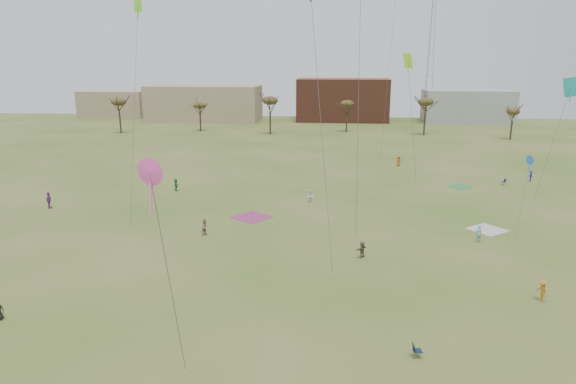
# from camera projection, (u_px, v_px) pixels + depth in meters

# --- Properties ---
(ground) EXTENTS (260.00, 260.00, 0.00)m
(ground) POSITION_uv_depth(u_px,v_px,m) (270.00, 313.00, 34.84)
(ground) COLOR #395A1C
(ground) RESTS_ON ground
(spectator_fore_b) EXTENTS (0.97, 1.02, 1.66)m
(spectator_fore_b) POSITION_uv_depth(u_px,v_px,m) (205.00, 227.00, 50.32)
(spectator_fore_b) COLOR #90735C
(spectator_fore_b) RESTS_ON ground
(spectator_fore_c) EXTENTS (1.21, 1.31, 1.46)m
(spectator_fore_c) POSITION_uv_depth(u_px,v_px,m) (362.00, 250.00, 44.56)
(spectator_fore_c) COLOR brown
(spectator_fore_c) RESTS_ON ground
(flyer_mid_b) EXTENTS (0.84, 1.16, 1.61)m
(flyer_mid_b) POSITION_uv_depth(u_px,v_px,m) (542.00, 290.00, 36.44)
(flyer_mid_b) COLOR #BC7923
(flyer_mid_b) RESTS_ON ground
(flyer_mid_c) EXTENTS (0.70, 0.57, 1.67)m
(flyer_mid_c) POSITION_uv_depth(u_px,v_px,m) (479.00, 234.00, 48.40)
(flyer_mid_c) COLOR #77BCC7
(flyer_mid_c) RESTS_ON ground
(spectator_mid_d) EXTENTS (0.66, 1.21, 1.96)m
(spectator_mid_d) POSITION_uv_depth(u_px,v_px,m) (49.00, 200.00, 59.50)
(spectator_mid_d) COLOR purple
(spectator_mid_d) RESTS_ON ground
(spectator_mid_e) EXTENTS (0.95, 0.87, 1.56)m
(spectator_mid_e) POSITION_uv_depth(u_px,v_px,m) (310.00, 196.00, 62.04)
(spectator_mid_e) COLOR white
(spectator_mid_e) RESTS_ON ground
(flyer_far_a) EXTENTS (1.08, 1.55, 1.61)m
(flyer_far_a) POSITION_uv_depth(u_px,v_px,m) (176.00, 185.00, 67.80)
(flyer_far_a) COLOR #287928
(flyer_far_a) RESTS_ON ground
(flyer_far_b) EXTENTS (0.95, 0.83, 1.64)m
(flyer_far_b) POSITION_uv_depth(u_px,v_px,m) (399.00, 161.00, 83.76)
(flyer_far_b) COLOR #A54D1C
(flyer_far_b) RESTS_ON ground
(flyer_far_c) EXTENTS (0.62, 1.03, 1.55)m
(flyer_far_c) POSITION_uv_depth(u_px,v_px,m) (530.00, 176.00, 73.08)
(flyer_far_c) COLOR navy
(flyer_far_c) RESTS_ON ground
(blanket_cream) EXTENTS (4.47, 4.47, 0.03)m
(blanket_cream) POSITION_uv_depth(u_px,v_px,m) (487.00, 230.00, 52.08)
(blanket_cream) COLOR beige
(blanket_cream) RESTS_ON ground
(blanket_plum) EXTENTS (4.85, 4.85, 0.03)m
(blanket_plum) POSITION_uv_depth(u_px,v_px,m) (252.00, 217.00, 56.25)
(blanket_plum) COLOR #962E69
(blanket_plum) RESTS_ON ground
(blanket_olive) EXTENTS (3.72, 3.72, 0.03)m
(blanket_olive) POSITION_uv_depth(u_px,v_px,m) (460.00, 187.00, 70.02)
(blanket_olive) COLOR #308447
(blanket_olive) RESTS_ON ground
(camp_chair_center) EXTENTS (0.61, 0.57, 0.87)m
(camp_chair_center) POSITION_uv_depth(u_px,v_px,m) (417.00, 353.00, 29.55)
(camp_chair_center) COLOR #121C33
(camp_chair_center) RESTS_ON ground
(camp_chair_right) EXTENTS (0.66, 0.63, 0.87)m
(camp_chair_right) POSITION_uv_depth(u_px,v_px,m) (503.00, 183.00, 70.92)
(camp_chair_right) COLOR #141E39
(camp_chair_right) RESTS_ON ground
(kites_aloft) EXTENTS (64.49, 61.40, 27.90)m
(kites_aloft) POSITION_uv_depth(u_px,v_px,m) (357.00, 13.00, 54.95)
(kites_aloft) COLOR #6CDB26
(kites_aloft) RESTS_ON ground
(tree_line) EXTENTS (117.44, 49.32, 8.91)m
(tree_line) POSITION_uv_depth(u_px,v_px,m) (307.00, 108.00, 109.61)
(tree_line) COLOR #3A2B1E
(tree_line) RESTS_ON ground
(building_tan) EXTENTS (32.00, 14.00, 10.00)m
(building_tan) POSITION_uv_depth(u_px,v_px,m) (204.00, 103.00, 147.88)
(building_tan) COLOR #937F60
(building_tan) RESTS_ON ground
(building_brick) EXTENTS (26.00, 16.00, 12.00)m
(building_brick) POSITION_uv_depth(u_px,v_px,m) (343.00, 100.00, 148.50)
(building_brick) COLOR brown
(building_brick) RESTS_ON ground
(building_grey) EXTENTS (24.00, 12.00, 9.00)m
(building_grey) POSITION_uv_depth(u_px,v_px,m) (467.00, 106.00, 143.49)
(building_grey) COLOR gray
(building_grey) RESTS_ON ground
(building_tan_west) EXTENTS (20.00, 12.00, 8.00)m
(building_tan_west) POSITION_uv_depth(u_px,v_px,m) (116.00, 104.00, 157.83)
(building_tan_west) COLOR #937F60
(building_tan_west) RESTS_ON ground
(radio_tower) EXTENTS (1.51, 1.72, 41.00)m
(radio_tower) POSITION_uv_depth(u_px,v_px,m) (430.00, 53.00, 147.58)
(radio_tower) COLOR #9EA3A8
(radio_tower) RESTS_ON ground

